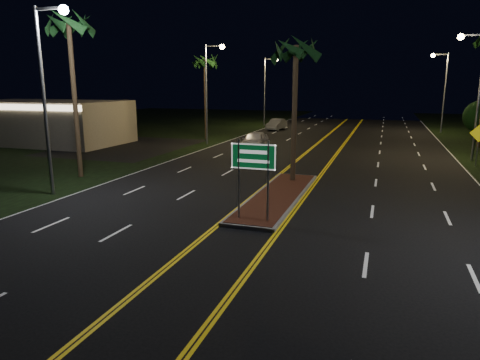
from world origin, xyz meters
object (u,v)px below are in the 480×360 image
at_px(car_far, 277,123).
at_px(streetlight_right_mid, 475,82).
at_px(palm_left_far, 205,62).
at_px(warning_sign, 479,139).
at_px(streetlight_left_near, 49,80).
at_px(car_near, 255,139).
at_px(streetlight_left_far, 267,84).
at_px(palm_median, 296,49).
at_px(commercial_building, 45,122).
at_px(shrub_far, 480,117).
at_px(median_island, 278,196).
at_px(highway_sign, 253,164).
at_px(streetlight_left_mid, 210,83).
at_px(streetlight_right_far, 442,83).
at_px(palm_left_near, 69,26).

bearing_deg(car_far, streetlight_right_mid, -35.99).
xyz_separation_m(palm_left_far, warning_sign, (23.60, -8.67, -5.83)).
relative_size(streetlight_left_near, car_far, 1.89).
height_order(palm_left_far, car_near, palm_left_far).
distance_m(streetlight_left_far, palm_median, 35.18).
xyz_separation_m(commercial_building, shrub_far, (39.80, 16.01, 0.33)).
relative_size(median_island, highway_sign, 3.20).
xyz_separation_m(car_near, warning_sign, (16.54, -2.69, 1.00)).
bearing_deg(car_near, car_far, 94.15).
height_order(streetlight_left_mid, streetlight_right_far, same).
xyz_separation_m(shrub_far, car_far, (-21.82, 3.04, -1.54)).
bearing_deg(car_near, commercial_building, -177.76).
bearing_deg(median_island, warning_sign, 48.79).
height_order(median_island, streetlight_left_mid, streetlight_left_mid).
bearing_deg(highway_sign, streetlight_left_near, 173.53).
distance_m(highway_sign, car_far, 37.16).
bearing_deg(car_near, streetlight_left_mid, 154.39).
relative_size(median_island, streetlight_right_far, 1.14).
xyz_separation_m(palm_median, palm_left_near, (-12.50, -2.50, 1.40)).
bearing_deg(warning_sign, highway_sign, -122.56).
xyz_separation_m(streetlight_right_far, palm_median, (-10.61, -31.50, 1.62)).
bearing_deg(streetlight_left_near, highway_sign, -6.47).
relative_size(highway_sign, streetlight_left_far, 0.36).
xyz_separation_m(streetlight_left_mid, car_near, (4.87, -1.98, -4.74)).
distance_m(streetlight_left_far, palm_left_far, 16.28).
bearing_deg(median_island, palm_left_near, 175.43).
height_order(median_island, warning_sign, warning_sign).
relative_size(streetlight_left_near, shrub_far, 2.27).
xyz_separation_m(streetlight_right_far, palm_left_far, (-23.41, -14.00, 2.09)).
bearing_deg(streetlight_left_far, palm_median, -72.42).
distance_m(streetlight_left_far, car_far, 7.41).
bearing_deg(palm_median, palm_left_near, -168.69).
relative_size(streetlight_left_near, streetlight_right_far, 1.00).
xyz_separation_m(streetlight_left_near, streetlight_left_far, (0.00, 40.00, 0.00)).
distance_m(commercial_building, streetlight_left_mid, 16.31).
xyz_separation_m(commercial_building, streetlight_right_mid, (36.61, 2.01, 3.65)).
xyz_separation_m(highway_sign, car_near, (-5.74, 19.22, -1.49)).
relative_size(median_island, streetlight_left_near, 1.14).
xyz_separation_m(palm_median, car_near, (-5.74, 11.52, -6.36)).
bearing_deg(streetlight_left_mid, commercial_building, -165.39).
bearing_deg(palm_median, streetlight_left_far, 107.58).
height_order(median_island, highway_sign, highway_sign).
xyz_separation_m(streetlight_right_mid, streetlight_right_far, (0.00, 20.00, 0.00)).
relative_size(streetlight_right_far, car_far, 1.89).
distance_m(highway_sign, palm_left_near, 14.92).
height_order(streetlight_left_far, streetlight_right_far, same).
bearing_deg(commercial_building, streetlight_right_far, 31.01).
distance_m(highway_sign, shrub_far, 35.96).
bearing_deg(warning_sign, streetlight_right_mid, 94.60).
bearing_deg(car_far, car_near, -75.91).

